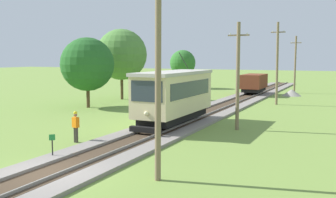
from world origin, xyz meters
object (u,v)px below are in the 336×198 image
object	(u,v)px
utility_pole_foreground	(158,72)
utility_pole_near_tram	(238,75)
utility_pole_mid	(277,63)
track_worker	(76,125)
tree_left_near	(121,55)
red_tram	(174,95)
trackside_signal_marker	(52,145)
tree_left_far	(183,63)
gravel_pile	(292,93)
freight_car	(254,83)
utility_pole_far	(295,64)
tree_right_near	(87,64)

from	to	relation	value
utility_pole_foreground	utility_pole_near_tram	world-z (taller)	utility_pole_foreground
utility_pole_foreground	utility_pole_mid	distance (m)	26.27
track_worker	tree_left_near	xyz separation A→B (m)	(-9.53, 20.06, 4.06)
red_tram	utility_pole_foreground	distance (m)	11.81
utility_pole_near_tram	tree_left_near	size ratio (longest dim) A/B	0.89
utility_pole_mid	trackside_signal_marker	bearing A→B (deg)	-102.99
red_tram	tree_left_far	size ratio (longest dim) A/B	1.46
trackside_signal_marker	utility_pole_foreground	bearing A→B (deg)	-6.12
utility_pole_foreground	gravel_pile	xyz separation A→B (m)	(0.17, 36.29, -3.81)
freight_car	utility_pole_mid	xyz separation A→B (m)	(4.23, -8.71, 2.64)
utility_pole_foreground	gravel_pile	distance (m)	36.49
utility_pole_foreground	utility_pole_far	bearing A→B (deg)	90.00
freight_car	utility_pole_foreground	bearing A→B (deg)	-83.11
utility_pole_foreground	trackside_signal_marker	xyz separation A→B (m)	(-5.91, 0.63, -3.54)
track_worker	tree_right_near	distance (m)	15.55
freight_car	track_worker	world-z (taller)	freight_car
red_tram	tree_left_far	world-z (taller)	tree_left_far
utility_pole_foreground	tree_right_near	world-z (taller)	utility_pole_foreground
trackside_signal_marker	utility_pole_near_tram	bearing A→B (deg)	61.53
trackside_signal_marker	tree_left_far	world-z (taller)	tree_left_far
gravel_pile	tree_left_far	world-z (taller)	tree_left_far
utility_pole_foreground	tree_left_far	bearing A→B (deg)	111.92
freight_car	track_worker	bearing A→B (deg)	-95.42
utility_pole_foreground	utility_pole_mid	size ratio (longest dim) A/B	1.00
utility_pole_foreground	gravel_pile	size ratio (longest dim) A/B	3.54
utility_pole_far	tree_left_far	size ratio (longest dim) A/B	1.29
utility_pole_foreground	tree_left_near	bearing A→B (deg)	124.85
utility_pole_far	utility_pole_near_tram	bearing A→B (deg)	-90.00
utility_pole_mid	tree_left_far	world-z (taller)	utility_pole_mid
utility_pole_near_tram	trackside_signal_marker	xyz separation A→B (m)	(-5.91, -10.90, -2.94)
utility_pole_near_tram	utility_pole_mid	distance (m)	14.75
utility_pole_near_tram	tree_left_far	size ratio (longest dim) A/B	1.20
freight_car	utility_pole_foreground	distance (m)	35.34
trackside_signal_marker	track_worker	bearing A→B (deg)	110.92
red_tram	utility_pole_mid	distance (m)	16.11
utility_pole_near_tram	gravel_pile	xyz separation A→B (m)	(0.17, 24.76, -3.21)
red_tram	gravel_pile	size ratio (longest dim) A/B	3.68
utility_pole_mid	tree_right_near	bearing A→B (deg)	-148.27
tree_left_near	tree_left_far	world-z (taller)	tree_left_near
freight_car	utility_pole_mid	distance (m)	10.04
freight_car	tree_right_near	size ratio (longest dim) A/B	0.78
red_tram	tree_left_far	distance (m)	32.84
red_tram	utility_pole_near_tram	bearing A→B (deg)	9.24
utility_pole_near_tram	gravel_pile	distance (m)	24.97
utility_pole_mid	tree_right_near	world-z (taller)	utility_pole_mid
freight_car	trackside_signal_marker	distance (m)	34.40
red_tram	freight_car	size ratio (longest dim) A/B	1.64
utility_pole_far	utility_pole_mid	bearing A→B (deg)	-90.00
utility_pole_far	trackside_signal_marker	size ratio (longest dim) A/B	6.37
utility_pole_foreground	tree_left_far	xyz separation A→B (m)	(-16.59, 41.23, -0.34)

